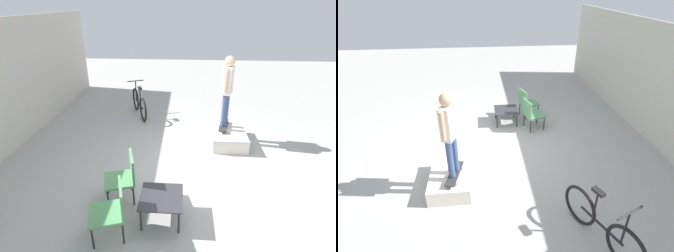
{
  "view_description": "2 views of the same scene",
  "coord_description": "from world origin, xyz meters",
  "views": [
    {
      "loc": [
        -4.62,
        0.37,
        3.31
      ],
      "look_at": [
        0.22,
        0.7,
        0.99
      ],
      "focal_mm": 28.0,
      "sensor_mm": 36.0,
      "label": 1
    },
    {
      "loc": [
        5.84,
        -0.04,
        3.86
      ],
      "look_at": [
        0.47,
        0.52,
        0.86
      ],
      "focal_mm": 28.0,
      "sensor_mm": 36.0,
      "label": 2
    }
  ],
  "objects": [
    {
      "name": "coffee_table",
      "position": [
        -1.3,
        0.71,
        0.39
      ],
      "size": [
        0.71,
        0.69,
        0.44
      ],
      "color": "#2D2D33",
      "rests_on": "ground_plane"
    },
    {
      "name": "patio_chair_right",
      "position": [
        -0.86,
        1.41,
        0.51
      ],
      "size": [
        0.65,
        0.65,
        0.91
      ],
      "rotation": [
        0.0,
        0.0,
        3.43
      ],
      "color": "black",
      "rests_on": "ground_plane"
    },
    {
      "name": "bicycle",
      "position": [
        3.07,
        1.81,
        0.39
      ],
      "size": [
        1.61,
        0.76,
        1.03
      ],
      "rotation": [
        0.0,
        0.0,
        0.4
      ],
      "color": "black",
      "rests_on": "ground_plane"
    },
    {
      "name": "skateboard_on_ramp",
      "position": [
        1.56,
        -0.65,
        0.43
      ],
      "size": [
        0.82,
        0.36,
        0.07
      ],
      "rotation": [
        0.0,
        0.0,
        -0.19
      ],
      "color": "#2D2D2D",
      "rests_on": "skate_ramp_box"
    },
    {
      "name": "patio_chair_left",
      "position": [
        -1.69,
        1.41,
        0.51
      ],
      "size": [
        0.65,
        0.65,
        0.91
      ],
      "rotation": [
        0.0,
        0.0,
        3.43
      ],
      "color": "black",
      "rests_on": "ground_plane"
    },
    {
      "name": "person_skater",
      "position": [
        1.56,
        -0.65,
        1.47
      ],
      "size": [
        0.54,
        0.31,
        1.74
      ],
      "rotation": [
        0.0,
        0.0,
        -0.33
      ],
      "color": "#384C7A",
      "rests_on": "skateboard_on_ramp"
    },
    {
      "name": "ground_plane",
      "position": [
        0.0,
        0.0,
        0.0
      ],
      "size": [
        24.0,
        24.0,
        0.0
      ],
      "primitive_type": "plane",
      "color": "#A8A8A3"
    },
    {
      "name": "skate_ramp_box",
      "position": [
        1.42,
        -0.75,
        0.17
      ],
      "size": [
        1.26,
        0.85,
        0.37
      ],
      "color": "silver",
      "rests_on": "ground_plane"
    }
  ]
}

